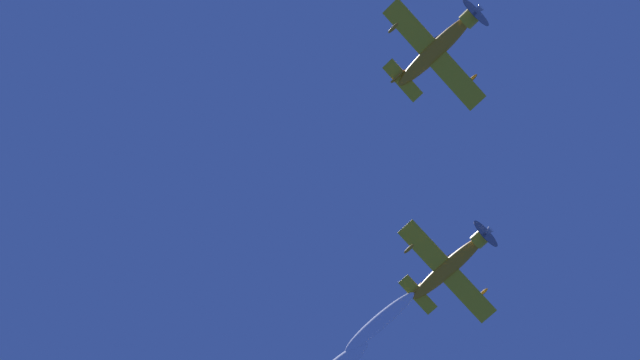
# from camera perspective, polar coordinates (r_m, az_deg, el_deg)

# --- Properties ---
(airplane_lead) EXTENTS (6.78, 6.81, 3.64)m
(airplane_lead) POSITION_cam_1_polar(r_m,az_deg,el_deg) (78.26, 5.03, 5.60)
(airplane_lead) COLOR orange
(airplane_left_wingman) EXTENTS (7.03, 6.87, 3.19)m
(airplane_left_wingman) POSITION_cam_1_polar(r_m,az_deg,el_deg) (83.84, 5.57, -3.62)
(airplane_left_wingman) COLOR orange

